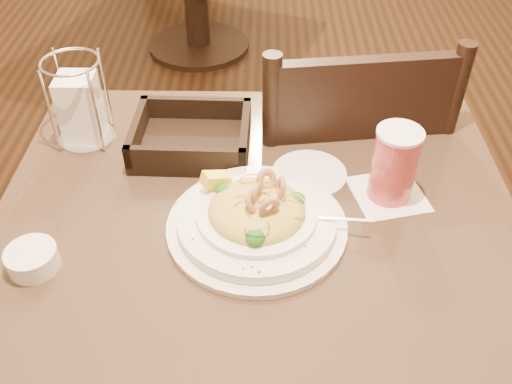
{
  "coord_description": "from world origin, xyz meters",
  "views": [
    {
      "loc": [
        0.01,
        -0.65,
        1.41
      ],
      "look_at": [
        0.0,
        0.02,
        0.82
      ],
      "focal_mm": 40.0,
      "sensor_mm": 36.0,
      "label": 1
    }
  ],
  "objects_px": {
    "side_plate": "(309,174)",
    "butter_ramekin": "(32,259)",
    "dining_chair_near": "(334,185)",
    "drink_glass": "(394,165)",
    "bread_basket": "(192,139)",
    "pasta_bowl": "(257,217)",
    "napkin_caddy": "(80,107)",
    "main_table": "(256,322)"
  },
  "relations": [
    {
      "from": "side_plate",
      "to": "butter_ramekin",
      "type": "height_order",
      "value": "butter_ramekin"
    },
    {
      "from": "dining_chair_near",
      "to": "butter_ramekin",
      "type": "bearing_deg",
      "value": 34.9
    },
    {
      "from": "drink_glass",
      "to": "side_plate",
      "type": "xyz_separation_m",
      "value": [
        -0.14,
        0.05,
        -0.06
      ]
    },
    {
      "from": "dining_chair_near",
      "to": "bread_basket",
      "type": "height_order",
      "value": "dining_chair_near"
    },
    {
      "from": "dining_chair_near",
      "to": "drink_glass",
      "type": "bearing_deg",
      "value": 90.87
    },
    {
      "from": "dining_chair_near",
      "to": "pasta_bowl",
      "type": "height_order",
      "value": "dining_chair_near"
    },
    {
      "from": "pasta_bowl",
      "to": "drink_glass",
      "type": "xyz_separation_m",
      "value": [
        0.23,
        0.09,
        0.04
      ]
    },
    {
      "from": "pasta_bowl",
      "to": "bread_basket",
      "type": "xyz_separation_m",
      "value": [
        -0.13,
        0.22,
        -0.01
      ]
    },
    {
      "from": "bread_basket",
      "to": "napkin_caddy",
      "type": "xyz_separation_m",
      "value": [
        -0.21,
        0.03,
        0.05
      ]
    },
    {
      "from": "napkin_caddy",
      "to": "side_plate",
      "type": "bearing_deg",
      "value": -14.1
    },
    {
      "from": "pasta_bowl",
      "to": "bread_basket",
      "type": "bearing_deg",
      "value": 120.41
    },
    {
      "from": "drink_glass",
      "to": "butter_ramekin",
      "type": "distance_m",
      "value": 0.6
    },
    {
      "from": "main_table",
      "to": "dining_chair_near",
      "type": "distance_m",
      "value": 0.46
    },
    {
      "from": "dining_chair_near",
      "to": "bread_basket",
      "type": "relative_size",
      "value": 4.12
    },
    {
      "from": "butter_ramekin",
      "to": "side_plate",
      "type": "bearing_deg",
      "value": 27.61
    },
    {
      "from": "bread_basket",
      "to": "napkin_caddy",
      "type": "bearing_deg",
      "value": 172.45
    },
    {
      "from": "main_table",
      "to": "bread_basket",
      "type": "relative_size",
      "value": 3.99
    },
    {
      "from": "pasta_bowl",
      "to": "bread_basket",
      "type": "distance_m",
      "value": 0.26
    },
    {
      "from": "main_table",
      "to": "butter_ramekin",
      "type": "relative_size",
      "value": 11.39
    },
    {
      "from": "drink_glass",
      "to": "side_plate",
      "type": "height_order",
      "value": "drink_glass"
    },
    {
      "from": "main_table",
      "to": "butter_ramekin",
      "type": "xyz_separation_m",
      "value": [
        -0.34,
        -0.07,
        0.25
      ]
    },
    {
      "from": "dining_chair_near",
      "to": "napkin_caddy",
      "type": "bearing_deg",
      "value": 7.93
    },
    {
      "from": "bread_basket",
      "to": "napkin_caddy",
      "type": "height_order",
      "value": "napkin_caddy"
    },
    {
      "from": "drink_glass",
      "to": "napkin_caddy",
      "type": "xyz_separation_m",
      "value": [
        -0.57,
        0.16,
        0.01
      ]
    },
    {
      "from": "dining_chair_near",
      "to": "bread_basket",
      "type": "bearing_deg",
      "value": 21.51
    },
    {
      "from": "drink_glass",
      "to": "bread_basket",
      "type": "relative_size",
      "value": 0.65
    },
    {
      "from": "main_table",
      "to": "drink_glass",
      "type": "height_order",
      "value": "drink_glass"
    },
    {
      "from": "main_table",
      "to": "napkin_caddy",
      "type": "distance_m",
      "value": 0.53
    },
    {
      "from": "pasta_bowl",
      "to": "side_plate",
      "type": "distance_m",
      "value": 0.17
    },
    {
      "from": "pasta_bowl",
      "to": "drink_glass",
      "type": "bearing_deg",
      "value": 20.87
    },
    {
      "from": "dining_chair_near",
      "to": "bread_basket",
      "type": "distance_m",
      "value": 0.45
    },
    {
      "from": "main_table",
      "to": "pasta_bowl",
      "type": "distance_m",
      "value": 0.26
    },
    {
      "from": "pasta_bowl",
      "to": "napkin_caddy",
      "type": "distance_m",
      "value": 0.43
    },
    {
      "from": "main_table",
      "to": "drink_glass",
      "type": "distance_m",
      "value": 0.4
    },
    {
      "from": "dining_chair_near",
      "to": "butter_ramekin",
      "type": "height_order",
      "value": "dining_chair_near"
    },
    {
      "from": "dining_chair_near",
      "to": "pasta_bowl",
      "type": "xyz_separation_m",
      "value": [
        -0.18,
        -0.4,
        0.27
      ]
    },
    {
      "from": "bread_basket",
      "to": "butter_ramekin",
      "type": "xyz_separation_m",
      "value": [
        -0.21,
        -0.31,
        -0.0
      ]
    },
    {
      "from": "bread_basket",
      "to": "main_table",
      "type": "bearing_deg",
      "value": -61.79
    },
    {
      "from": "napkin_caddy",
      "to": "butter_ramekin",
      "type": "relative_size",
      "value": 2.21
    },
    {
      "from": "pasta_bowl",
      "to": "side_plate",
      "type": "xyz_separation_m",
      "value": [
        0.09,
        0.14,
        -0.02
      ]
    },
    {
      "from": "main_table",
      "to": "butter_ramekin",
      "type": "height_order",
      "value": "butter_ramekin"
    },
    {
      "from": "pasta_bowl",
      "to": "main_table",
      "type": "bearing_deg",
      "value": -93.32
    }
  ]
}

